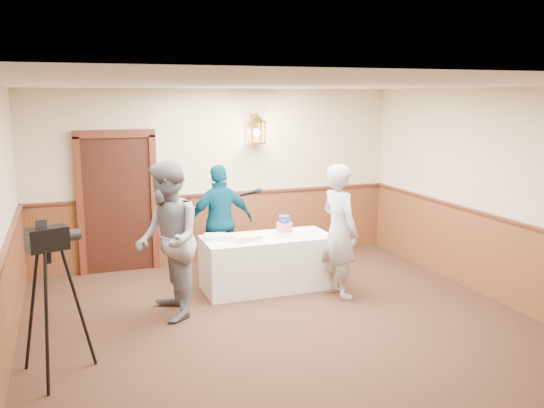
# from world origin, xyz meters

# --- Properties ---
(ground) EXTENTS (7.00, 7.00, 0.00)m
(ground) POSITION_xyz_m (0.00, 0.00, 0.00)
(ground) COLOR #311B13
(ground) RESTS_ON ground
(room_shell) EXTENTS (6.02, 7.02, 2.81)m
(room_shell) POSITION_xyz_m (-0.05, 0.45, 1.52)
(room_shell) COLOR beige
(room_shell) RESTS_ON ground
(display_table) EXTENTS (1.80, 0.80, 0.75)m
(display_table) POSITION_xyz_m (0.27, 1.90, 0.38)
(display_table) COLOR white
(display_table) RESTS_ON ground
(tiered_cake) EXTENTS (0.34, 0.34, 0.28)m
(tiered_cake) POSITION_xyz_m (0.52, 1.88, 0.86)
(tiered_cake) COLOR #FFF7C0
(tiered_cake) RESTS_ON display_table
(sheet_cake_yellow) EXTENTS (0.41, 0.33, 0.08)m
(sheet_cake_yellow) POSITION_xyz_m (-0.07, 1.79, 0.79)
(sheet_cake_yellow) COLOR #FAE695
(sheet_cake_yellow) RESTS_ON display_table
(sheet_cake_green) EXTENTS (0.33, 0.28, 0.07)m
(sheet_cake_green) POSITION_xyz_m (-0.45, 2.00, 0.78)
(sheet_cake_green) COLOR #B5E9A4
(sheet_cake_green) RESTS_ON display_table
(interviewer) EXTENTS (1.54, 0.95, 1.95)m
(interviewer) POSITION_xyz_m (-1.22, 1.29, 0.97)
(interviewer) COLOR slate
(interviewer) RESTS_ON ground
(baker) EXTENTS (0.54, 0.72, 1.81)m
(baker) POSITION_xyz_m (1.08, 1.27, 0.91)
(baker) COLOR #A2A3A8
(baker) RESTS_ON ground
(assistant_p) EXTENTS (1.03, 0.50, 1.70)m
(assistant_p) POSITION_xyz_m (-0.21, 2.60, 0.85)
(assistant_p) COLOR #063851
(assistant_p) RESTS_ON ground
(tv_camera_rig) EXTENTS (0.58, 0.54, 1.49)m
(tv_camera_rig) POSITION_xyz_m (-2.53, 0.15, 0.67)
(tv_camera_rig) COLOR black
(tv_camera_rig) RESTS_ON ground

